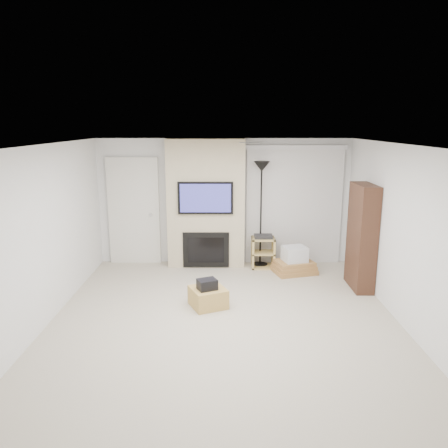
{
  "coord_description": "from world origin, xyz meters",
  "views": [
    {
      "loc": [
        -0.01,
        -5.85,
        2.77
      ],
      "look_at": [
        0.0,
        1.2,
        1.15
      ],
      "focal_mm": 35.0,
      "sensor_mm": 36.0,
      "label": 1
    }
  ],
  "objects_px": {
    "av_stand": "(263,250)",
    "box_stack": "(294,263)",
    "bookshelf": "(362,237)",
    "ottoman": "(208,297)",
    "floor_lamp": "(261,184)"
  },
  "relations": [
    {
      "from": "ottoman",
      "to": "box_stack",
      "type": "height_order",
      "value": "box_stack"
    },
    {
      "from": "bookshelf",
      "to": "ottoman",
      "type": "bearing_deg",
      "value": -162.43
    },
    {
      "from": "av_stand",
      "to": "bookshelf",
      "type": "relative_size",
      "value": 0.37
    },
    {
      "from": "av_stand",
      "to": "box_stack",
      "type": "xyz_separation_m",
      "value": [
        0.57,
        -0.32,
        -0.15
      ]
    },
    {
      "from": "bookshelf",
      "to": "floor_lamp",
      "type": "bearing_deg",
      "value": 143.78
    },
    {
      "from": "ottoman",
      "to": "box_stack",
      "type": "relative_size",
      "value": 0.56
    },
    {
      "from": "box_stack",
      "to": "ottoman",
      "type": "bearing_deg",
      "value": -135.17
    },
    {
      "from": "floor_lamp",
      "to": "av_stand",
      "type": "height_order",
      "value": "floor_lamp"
    },
    {
      "from": "floor_lamp",
      "to": "bookshelf",
      "type": "bearing_deg",
      "value": -36.22
    },
    {
      "from": "box_stack",
      "to": "bookshelf",
      "type": "height_order",
      "value": "bookshelf"
    },
    {
      "from": "av_stand",
      "to": "floor_lamp",
      "type": "bearing_deg",
      "value": 114.75
    },
    {
      "from": "floor_lamp",
      "to": "box_stack",
      "type": "xyz_separation_m",
      "value": [
        0.62,
        -0.43,
        -1.44
      ]
    },
    {
      "from": "floor_lamp",
      "to": "ottoman",
      "type": "bearing_deg",
      "value": -115.84
    },
    {
      "from": "av_stand",
      "to": "bookshelf",
      "type": "height_order",
      "value": "bookshelf"
    },
    {
      "from": "av_stand",
      "to": "box_stack",
      "type": "relative_size",
      "value": 0.74
    }
  ]
}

